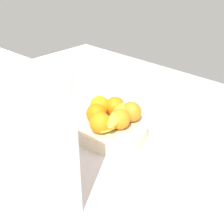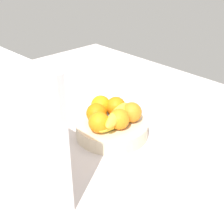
# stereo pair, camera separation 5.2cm
# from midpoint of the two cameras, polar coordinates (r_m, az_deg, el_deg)

# --- Properties ---
(ground_plane) EXTENTS (1.80, 1.40, 0.03)m
(ground_plane) POSITION_cam_midpoint_polar(r_m,az_deg,el_deg) (1.06, 1.24, -5.58)
(ground_plane) COLOR silver
(fruit_bowl) EXTENTS (0.24, 0.24, 0.05)m
(fruit_bowl) POSITION_cam_midpoint_polar(r_m,az_deg,el_deg) (1.06, 1.42, -3.10)
(fruit_bowl) COLOR beige
(fruit_bowl) RESTS_ON ground_plane
(orange_front_left) EXTENTS (0.07, 0.07, 0.07)m
(orange_front_left) POSITION_cam_midpoint_polar(r_m,az_deg,el_deg) (1.08, -0.69, 1.24)
(orange_front_left) COLOR orange
(orange_front_left) RESTS_ON fruit_bowl
(orange_front_right) EXTENTS (0.07, 0.07, 0.07)m
(orange_front_right) POSITION_cam_midpoint_polar(r_m,az_deg,el_deg) (1.03, -1.43, -0.25)
(orange_front_right) COLOR orange
(orange_front_right) RESTS_ON fruit_bowl
(orange_center) EXTENTS (0.07, 0.07, 0.07)m
(orange_center) POSITION_cam_midpoint_polar(r_m,az_deg,el_deg) (0.98, -0.80, -1.97)
(orange_center) COLOR orange
(orange_center) RESTS_ON fruit_bowl
(orange_back_left) EXTENTS (0.07, 0.07, 0.07)m
(orange_back_left) POSITION_cam_midpoint_polar(r_m,az_deg,el_deg) (1.00, 2.81, -1.34)
(orange_back_left) COLOR orange
(orange_back_left) RESTS_ON fruit_bowl
(orange_back_right) EXTENTS (0.07, 0.07, 0.07)m
(orange_back_right) POSITION_cam_midpoint_polar(r_m,az_deg,el_deg) (1.04, 5.08, -0.08)
(orange_back_right) COLOR orange
(orange_back_right) RESTS_ON fruit_bowl
(orange_top_stack) EXTENTS (0.07, 0.07, 0.07)m
(orange_top_stack) POSITION_cam_midpoint_polar(r_m,az_deg,el_deg) (1.07, 2.12, 0.99)
(orange_top_stack) COLOR orange
(orange_top_stack) RESTS_ON fruit_bowl
(banana_bunch) EXTENTS (0.11, 0.18, 0.06)m
(banana_bunch) POSITION_cam_midpoint_polar(r_m,az_deg,el_deg) (1.01, 2.36, -1.08)
(banana_bunch) COLOR yellow
(banana_bunch) RESTS_ON fruit_bowl
(cutting_board) EXTENTS (0.28, 0.03, 0.36)m
(cutting_board) POSITION_cam_midpoint_polar(r_m,az_deg,el_deg) (0.78, -12.69, -3.03)
(cutting_board) COLOR white
(cutting_board) RESTS_ON ground_plane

